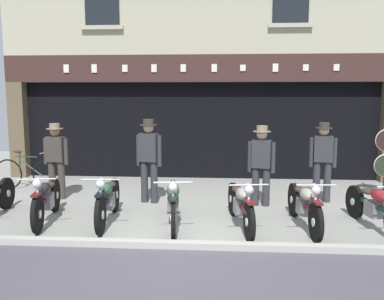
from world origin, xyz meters
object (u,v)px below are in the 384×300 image
(motorcycle_center, at_px, (173,201))
(shopkeeper_center, at_px, (149,156))
(motorcycle_right, at_px, (304,204))
(advert_board_near, at_px, (138,117))
(motorcycle_center_left, at_px, (108,199))
(motorcycle_center_right, at_px, (241,204))
(motorcycle_left, at_px, (46,199))
(leaning_bicycle, at_px, (27,173))
(assistant_far_right, at_px, (323,158))
(salesman_right, at_px, (261,161))
(motorcycle_far_right, at_px, (375,206))
(salesman_left, at_px, (56,157))

(motorcycle_center, distance_m, shopkeeper_center, 1.74)
(motorcycle_right, bearing_deg, advert_board_near, -53.00)
(motorcycle_center_left, xyz_separation_m, motorcycle_center_right, (2.36, -0.12, -0.01))
(motorcycle_left, bearing_deg, leaning_bicycle, -68.06)
(motorcycle_center, xyz_separation_m, leaning_bicycle, (-3.86, 2.53, -0.04))
(leaning_bicycle, bearing_deg, motorcycle_right, 73.58)
(assistant_far_right, bearing_deg, shopkeeper_center, 12.36)
(motorcycle_center_right, xyz_separation_m, shopkeeper_center, (-1.86, 1.54, 0.58))
(assistant_far_right, bearing_deg, leaning_bicycle, 1.46)
(shopkeeper_center, bearing_deg, salesman_right, -169.63)
(motorcycle_center_left, relative_size, shopkeeper_center, 1.14)
(advert_board_near, distance_m, leaning_bicycle, 3.20)
(motorcycle_left, relative_size, salesman_right, 1.16)
(motorcycle_left, distance_m, shopkeeper_center, 2.25)
(advert_board_near, bearing_deg, motorcycle_center_left, -86.27)
(motorcycle_center_left, bearing_deg, motorcycle_center_right, 172.38)
(motorcycle_center_left, bearing_deg, leaning_bicycle, -47.26)
(motorcycle_center, distance_m, salesman_right, 2.23)
(shopkeeper_center, xyz_separation_m, advert_board_near, (-0.78, 2.74, 0.65))
(motorcycle_center, distance_m, advert_board_near, 4.64)
(motorcycle_far_right, height_order, salesman_left, salesman_left)
(motorcycle_left, relative_size, motorcycle_right, 0.96)
(motorcycle_left, distance_m, advert_board_near, 4.45)
(motorcycle_center_right, bearing_deg, salesman_right, -116.93)
(salesman_left, bearing_deg, motorcycle_center_left, 140.21)
(motorcycle_left, distance_m, salesman_right, 4.22)
(motorcycle_center_left, height_order, leaning_bicycle, leaning_bicycle)
(motorcycle_right, xyz_separation_m, shopkeeper_center, (-2.95, 1.50, 0.58))
(shopkeeper_center, bearing_deg, motorcycle_center_right, 152.80)
(motorcycle_right, bearing_deg, leaning_bicycle, -26.77)
(leaning_bicycle, bearing_deg, motorcycle_center, 62.74)
(assistant_far_right, bearing_deg, motorcycle_center_left, 30.03)
(motorcycle_far_right, height_order, assistant_far_right, assistant_far_right)
(motorcycle_center, xyz_separation_m, salesman_left, (-2.76, 1.67, 0.50))
(motorcycle_center_left, distance_m, salesman_left, 2.30)
(motorcycle_center_left, height_order, motorcycle_center, motorcycle_center_left)
(motorcycle_far_right, relative_size, assistant_far_right, 1.15)
(motorcycle_far_right, relative_size, advert_board_near, 1.83)
(assistant_far_right, distance_m, advert_board_near, 5.11)
(motorcycle_center_left, relative_size, salesman_right, 1.22)
(motorcycle_left, xyz_separation_m, leaning_bicycle, (-1.55, 2.49, -0.04))
(motorcycle_right, xyz_separation_m, leaning_bicycle, (-6.12, 2.53, -0.03))
(motorcycle_center, xyz_separation_m, motorcycle_far_right, (3.44, -0.00, -0.01))
(motorcycle_left, bearing_deg, motorcycle_center_left, 171.94)
(motorcycle_far_right, relative_size, salesman_left, 1.17)
(assistant_far_right, height_order, leaning_bicycle, assistant_far_right)
(motorcycle_center_left, xyz_separation_m, motorcycle_far_right, (4.63, -0.08, -0.02))
(salesman_right, distance_m, assistant_far_right, 1.38)
(motorcycle_center, relative_size, shopkeeper_center, 1.17)
(motorcycle_left, xyz_separation_m, shopkeeper_center, (1.62, 1.46, 0.57))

